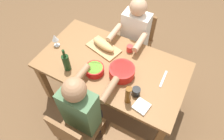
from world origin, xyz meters
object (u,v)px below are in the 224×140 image
object	(u,v)px
diner_near_center	(134,35)
beer_bottle	(128,95)
serving_bowl_fruit	(122,71)
wine_bottle	(66,62)
bread_loaf	(103,45)
chair_far_center	(75,132)
wine_glass	(55,38)
cup_near_center	(130,49)
napkin_stack	(141,106)
diner_far_center	(83,108)
cutting_board	(104,48)
cup_far_left	(136,92)
serving_bowl_salad	(95,69)
dining_table	(112,69)
chair_near_center	(138,39)

from	to	relation	value
diner_near_center	beer_bottle	size ratio (longest dim) A/B	5.45
serving_bowl_fruit	wine_bottle	xyz separation A→B (m)	(0.56, 0.21, 0.05)
bread_loaf	beer_bottle	xyz separation A→B (m)	(-0.56, 0.50, 0.04)
chair_far_center	wine_glass	bearing A→B (deg)	-44.68
cup_near_center	napkin_stack	distance (m)	0.74
diner_far_center	beer_bottle	bearing A→B (deg)	-144.06
cup_near_center	cutting_board	bearing A→B (deg)	21.34
cup_far_left	cup_near_center	xyz separation A→B (m)	(0.31, -0.51, -0.01)
beer_bottle	cup_far_left	distance (m)	0.13
serving_bowl_salad	bread_loaf	size ratio (longest dim) A/B	0.63
serving_bowl_salad	cup_near_center	size ratio (longest dim) A/B	2.52
cup_near_center	dining_table	bearing A→B (deg)	72.44
chair_far_center	cutting_board	world-z (taller)	chair_far_center
bread_loaf	beer_bottle	distance (m)	0.75
cutting_board	beer_bottle	size ratio (longest dim) A/B	1.82
dining_table	cup_near_center	distance (m)	0.32
serving_bowl_salad	wine_glass	world-z (taller)	wine_glass
cup_near_center	napkin_stack	bearing A→B (deg)	124.09
serving_bowl_fruit	wine_bottle	size ratio (longest dim) A/B	0.94
cutting_board	napkin_stack	xyz separation A→B (m)	(-0.70, 0.50, 0.00)
chair_near_center	cutting_board	bearing A→B (deg)	71.90
diner_far_center	beer_bottle	world-z (taller)	diner_far_center
napkin_stack	bread_loaf	bearing A→B (deg)	-35.30
wine_bottle	wine_glass	bearing A→B (deg)	-34.55
chair_far_center	cup_near_center	xyz separation A→B (m)	(-0.09, -1.06, 0.30)
diner_far_center	beer_bottle	distance (m)	0.47
diner_near_center	cup_near_center	world-z (taller)	diner_near_center
chair_near_center	diner_near_center	xyz separation A→B (m)	(0.00, 0.18, 0.21)
diner_far_center	serving_bowl_fruit	distance (m)	0.55
diner_far_center	diner_near_center	bearing A→B (deg)	-90.00
chair_near_center	diner_near_center	size ratio (longest dim) A/B	0.71
wine_bottle	chair_far_center	bearing A→B (deg)	128.79
dining_table	cup_near_center	world-z (taller)	cup_near_center
bread_loaf	napkin_stack	world-z (taller)	bread_loaf
wine_bottle	napkin_stack	world-z (taller)	wine_bottle
dining_table	chair_far_center	size ratio (longest dim) A/B	1.96
chair_far_center	chair_near_center	size ratio (longest dim) A/B	1.00
wine_bottle	dining_table	bearing A→B (deg)	-143.82
dining_table	napkin_stack	xyz separation A→B (m)	(-0.50, 0.34, 0.10)
chair_near_center	serving_bowl_fruit	size ratio (longest dim) A/B	3.10
serving_bowl_salad	cutting_board	world-z (taller)	serving_bowl_salad
cup_far_left	cup_near_center	world-z (taller)	cup_far_left
diner_far_center	bread_loaf	size ratio (longest dim) A/B	3.75
cup_far_left	cup_near_center	bearing A→B (deg)	-58.79
chair_near_center	diner_near_center	world-z (taller)	diner_near_center
beer_bottle	cup_far_left	world-z (taller)	beer_bottle
chair_far_center	wine_bottle	world-z (taller)	wine_bottle
dining_table	wine_glass	world-z (taller)	wine_glass
diner_near_center	dining_table	bearing A→B (deg)	90.00
diner_far_center	cutting_board	distance (m)	0.79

